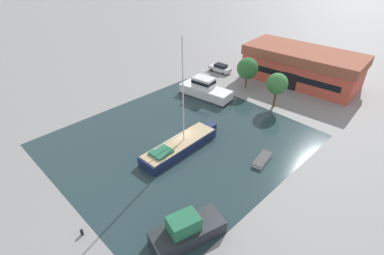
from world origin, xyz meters
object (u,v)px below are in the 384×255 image
at_px(quay_tree_by_water, 277,84).
at_px(cabin_boat, 187,230).
at_px(sailboat_moored, 180,145).
at_px(parked_car, 220,68).
at_px(motor_cruiser, 205,90).
at_px(quay_tree_near_building, 247,68).
at_px(warehouse_building, 302,66).
at_px(small_dinghy, 262,160).

xyz_separation_m(quay_tree_by_water, cabin_boat, (8.28, -27.71, -2.97)).
bearing_deg(sailboat_moored, parked_car, 117.75).
height_order(motor_cruiser, cabin_boat, motor_cruiser).
xyz_separation_m(quay_tree_near_building, cabin_boat, (15.75, -30.10, -2.75)).
bearing_deg(sailboat_moored, warehouse_building, 87.75).
bearing_deg(small_dinghy, quay_tree_near_building, -58.85).
distance_m(parked_car, small_dinghy, 28.95).
relative_size(sailboat_moored, small_dinghy, 3.95).
bearing_deg(warehouse_building, sailboat_moored, -95.64).
distance_m(motor_cruiser, small_dinghy, 18.87).
xyz_separation_m(warehouse_building, small_dinghy, (8.86, -25.45, -2.85)).
bearing_deg(parked_car, quay_tree_near_building, -111.47).
bearing_deg(quay_tree_near_building, sailboat_moored, -75.92).
distance_m(sailboat_moored, small_dinghy, 10.54).
bearing_deg(motor_cruiser, quay_tree_by_water, -71.18).
distance_m(quay_tree_by_water, cabin_boat, 29.07).
relative_size(small_dinghy, cabin_boat, 0.51).
bearing_deg(sailboat_moored, cabin_boat, -42.39).
relative_size(warehouse_building, small_dinghy, 5.85).
height_order(quay_tree_by_water, cabin_boat, quay_tree_by_water).
xyz_separation_m(sailboat_moored, cabin_boat, (10.41, -8.80, 0.33)).
bearing_deg(quay_tree_by_water, motor_cruiser, -152.34).
bearing_deg(parked_car, sailboat_moored, -155.16).
height_order(warehouse_building, quay_tree_by_water, warehouse_building).
xyz_separation_m(quay_tree_near_building, quay_tree_by_water, (7.47, -2.39, 0.22)).
bearing_deg(parked_car, warehouse_building, -66.95).
xyz_separation_m(quay_tree_near_building, parked_car, (-8.33, 2.45, -2.97)).
bearing_deg(parked_car, cabin_boat, -148.59).
bearing_deg(warehouse_building, motor_cruiser, -120.73).
bearing_deg(quay_tree_by_water, parked_car, 162.97).
bearing_deg(cabin_boat, sailboat_moored, 154.55).
height_order(parked_car, motor_cruiser, motor_cruiser).
bearing_deg(small_dinghy, motor_cruiser, -35.73).
height_order(sailboat_moored, small_dinghy, sailboat_moored).
height_order(quay_tree_by_water, motor_cruiser, quay_tree_by_water).
xyz_separation_m(parked_car, sailboat_moored, (13.67, -23.75, -0.10)).
bearing_deg(quay_tree_by_water, cabin_boat, -73.37).
bearing_deg(parked_car, small_dinghy, -133.85).
bearing_deg(sailboat_moored, quay_tree_by_water, 81.39).
bearing_deg(quay_tree_by_water, small_dinghy, -63.00).
height_order(warehouse_building, quay_tree_near_building, warehouse_building).
height_order(warehouse_building, motor_cruiser, warehouse_building).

